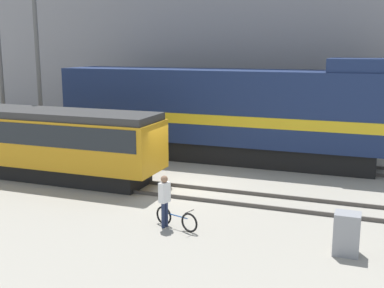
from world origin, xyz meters
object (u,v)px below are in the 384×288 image
(bicycle, at_px, (176,219))
(freight_locomotive, at_px, (221,113))
(streetcar, at_px, (43,139))
(utility_pole_left, at_px, (2,82))
(utility_pole_center, at_px, (38,70))
(signal_box, at_px, (347,234))
(person, at_px, (164,196))

(bicycle, bearing_deg, freight_locomotive, 99.15)
(streetcar, distance_m, utility_pole_left, 6.09)
(utility_pole_left, bearing_deg, utility_pole_center, 0.00)
(utility_pole_center, xyz_separation_m, signal_box, (15.39, -6.74, -3.96))
(signal_box, bearing_deg, streetcar, 164.11)
(person, relative_size, utility_pole_center, 0.19)
(freight_locomotive, xyz_separation_m, person, (1.17, -9.71, -1.38))
(streetcar, xyz_separation_m, person, (7.40, -3.60, -0.69))
(streetcar, bearing_deg, utility_pole_center, 128.55)
(person, bearing_deg, utility_pole_left, 151.40)
(bicycle, height_order, utility_pole_center, utility_pole_center)
(person, height_order, utility_pole_center, utility_pole_center)
(freight_locomotive, relative_size, streetcar, 1.53)
(freight_locomotive, bearing_deg, person, -83.14)
(signal_box, bearing_deg, freight_locomotive, 124.47)
(freight_locomotive, distance_m, streetcar, 8.75)
(bicycle, distance_m, person, 0.82)
(bicycle, distance_m, utility_pole_center, 12.90)
(bicycle, xyz_separation_m, person, (-0.39, -0.03, 0.72))
(streetcar, xyz_separation_m, utility_pole_left, (-4.81, 3.06, 2.16))
(bicycle, distance_m, utility_pole_left, 14.67)
(freight_locomotive, height_order, bicycle, freight_locomotive)
(person, distance_m, utility_pole_left, 14.19)
(streetcar, relative_size, bicycle, 6.68)
(utility_pole_left, bearing_deg, freight_locomotive, 15.47)
(utility_pole_left, relative_size, signal_box, 6.48)
(utility_pole_left, xyz_separation_m, signal_box, (17.76, -6.74, -3.29))
(person, bearing_deg, bicycle, 4.46)
(streetcar, height_order, utility_pole_center, utility_pole_center)
(person, bearing_deg, freight_locomotive, 96.86)
(utility_pole_center, bearing_deg, bicycle, -32.95)
(person, bearing_deg, utility_pole_center, 145.90)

